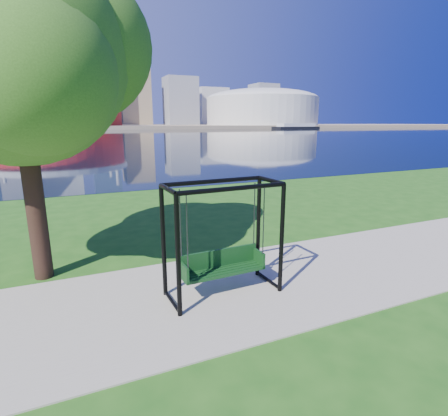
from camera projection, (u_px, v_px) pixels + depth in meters
ground at (229, 279)px, 8.24m from camera, size 900.00×900.00×0.00m
path at (238, 288)px, 7.79m from camera, size 120.00×4.00×0.03m
river at (80, 136)px, 98.93m from camera, size 900.00×180.00×0.02m
far_bank at (71, 126)px, 280.09m from camera, size 900.00×228.00×2.00m
stadium at (52, 105)px, 209.91m from camera, size 83.00×83.00×32.00m
arena at (262, 106)px, 266.25m from camera, size 84.00×84.00×26.56m
skyline at (60, 82)px, 282.05m from camera, size 392.00×66.00×96.50m
swing at (223, 242)px, 7.29m from camera, size 2.42×1.12×2.44m
park_tree at (12, 48)px, 7.20m from camera, size 5.90×5.33×7.32m
barge at (296, 126)px, 219.98m from camera, size 33.75×13.17×3.29m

